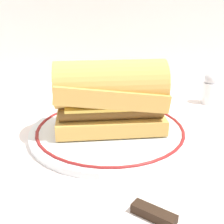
{
  "coord_description": "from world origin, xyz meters",
  "views": [
    {
      "loc": [
        -0.05,
        -0.51,
        0.25
      ],
      "look_at": [
        0.0,
        -0.01,
        0.04
      ],
      "focal_mm": 48.89,
      "sensor_mm": 36.0,
      "label": 1
    }
  ],
  "objects": [
    {
      "name": "salt_shaker",
      "position": [
        0.24,
        0.14,
        0.04
      ],
      "size": [
        0.03,
        0.03,
        0.07
      ],
      "color": "white",
      "rests_on": "ground_plane"
    },
    {
      "name": "plate",
      "position": [
        0.0,
        -0.01,
        0.01
      ],
      "size": [
        0.29,
        0.29,
        0.01
      ],
      "color": "white",
      "rests_on": "ground_plane"
    },
    {
      "name": "ground_plane",
      "position": [
        0.0,
        0.0,
        0.0
      ],
      "size": [
        1.5,
        1.5,
        0.0
      ],
      "primitive_type": "plane",
      "color": "white"
    },
    {
      "name": "sausage_sandwich",
      "position": [
        0.0,
        -0.01,
        0.08
      ],
      "size": [
        0.19,
        0.1,
        0.12
      ],
      "rotation": [
        0.0,
        0.0,
        -0.0
      ],
      "color": "#D8A751",
      "rests_on": "plate"
    }
  ]
}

